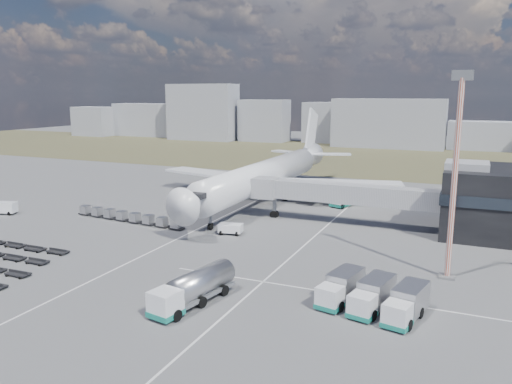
% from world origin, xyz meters
% --- Properties ---
extents(ground, '(420.00, 420.00, 0.00)m').
position_xyz_m(ground, '(0.00, 0.00, 0.00)').
color(ground, '#565659').
rests_on(ground, ground).
extents(grass_strip, '(420.00, 90.00, 0.01)m').
position_xyz_m(grass_strip, '(0.00, 110.00, 0.01)').
color(grass_strip, '#444128').
rests_on(grass_strip, ground).
extents(lane_markings, '(47.12, 110.00, 0.01)m').
position_xyz_m(lane_markings, '(9.77, 3.00, 0.01)').
color(lane_markings, silver).
rests_on(lane_markings, ground).
extents(jet_bridge, '(30.30, 3.80, 7.05)m').
position_xyz_m(jet_bridge, '(15.90, 20.42, 5.05)').
color(jet_bridge, '#939399').
rests_on(jet_bridge, ground).
extents(airliner, '(51.59, 64.53, 17.62)m').
position_xyz_m(airliner, '(0.00, 32.38, 5.29)').
color(airliner, white).
rests_on(airliner, ground).
extents(skyline, '(288.53, 27.21, 25.07)m').
position_xyz_m(skyline, '(-18.26, 148.47, 8.68)').
color(skyline, '#999BA7').
rests_on(skyline, ground).
extents(fuel_tanker, '(4.56, 10.87, 3.41)m').
position_xyz_m(fuel_tanker, '(11.95, -16.39, 1.71)').
color(fuel_tanker, white).
rests_on(fuel_tanker, ground).
extents(pushback_tug, '(3.82, 2.57, 1.56)m').
position_xyz_m(pushback_tug, '(4.00, 8.00, 0.78)').
color(pushback_tug, white).
rests_on(pushback_tug, ground).
extents(utility_van, '(4.41, 2.90, 2.19)m').
position_xyz_m(utility_van, '(-38.08, 3.50, 1.09)').
color(utility_van, white).
rests_on(utility_van, ground).
extents(catering_truck, '(4.68, 7.05, 3.00)m').
position_xyz_m(catering_truck, '(15.14, 34.05, 1.54)').
color(catering_truck, white).
rests_on(catering_truck, ground).
extents(service_trucks_near, '(10.39, 8.68, 2.78)m').
position_xyz_m(service_trucks_near, '(28.63, -10.61, 1.51)').
color(service_trucks_near, white).
rests_on(service_trucks_near, ground).
extents(uld_row, '(22.18, 3.48, 1.50)m').
position_xyz_m(uld_row, '(-14.70, 7.77, 0.90)').
color(uld_row, black).
rests_on(uld_row, ground).
extents(floodlight_mast, '(2.21, 1.80, 23.30)m').
position_xyz_m(floodlight_mast, '(34.94, 1.70, 11.68)').
color(floodlight_mast, '#B53A1D').
rests_on(floodlight_mast, ground).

